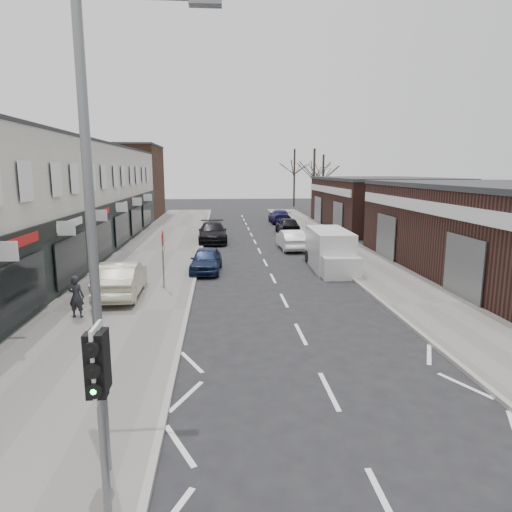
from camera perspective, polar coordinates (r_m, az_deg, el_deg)
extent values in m
plane|color=black|center=(10.22, 11.90, -21.29)|extent=(160.00, 160.00, 0.00)
cube|color=slate|center=(31.03, -12.09, 0.56)|extent=(5.50, 64.00, 0.12)
cube|color=slate|center=(31.87, 10.79, 0.88)|extent=(3.50, 64.00, 0.12)
cube|color=beige|center=(29.90, -26.00, 6.10)|extent=(8.00, 41.00, 7.10)
cube|color=#492B1F|center=(54.40, -16.24, 8.79)|extent=(8.00, 10.00, 8.00)
cube|color=#361D18|center=(45.02, 15.22, 6.31)|extent=(10.00, 16.00, 4.50)
cylinder|color=slate|center=(7.53, -18.64, -19.79)|extent=(0.12, 0.12, 3.00)
cube|color=silver|center=(7.07, -19.16, -12.41)|extent=(0.05, 0.55, 1.10)
cube|color=black|center=(6.96, -19.41, -12.79)|extent=(0.28, 0.22, 0.95)
sphere|color=#0CE533|center=(6.98, -19.51, -15.44)|extent=(0.18, 0.18, 0.18)
cube|color=black|center=(7.18, -18.91, -12.04)|extent=(0.26, 0.20, 0.90)
cylinder|color=slate|center=(7.87, -19.75, 0.89)|extent=(0.16, 0.16, 8.00)
cube|color=slate|center=(7.90, -6.36, 29.06)|extent=(0.50, 0.22, 0.12)
cylinder|color=slate|center=(20.84, -11.53, -0.63)|extent=(0.07, 0.07, 2.50)
cube|color=white|center=(20.73, -11.46, 1.00)|extent=(0.04, 0.45, 0.25)
cube|color=silver|center=(25.67, 9.12, 0.88)|extent=(2.08, 4.75, 2.14)
cube|color=silver|center=(23.15, 10.67, -1.53)|extent=(1.92, 0.88, 1.13)
cylinder|color=black|center=(24.04, 7.96, -1.48)|extent=(0.22, 0.71, 0.71)
cylinder|color=black|center=(24.47, 11.96, -1.40)|extent=(0.22, 0.71, 0.71)
cylinder|color=black|center=(27.20, 6.48, -0.03)|extent=(0.22, 0.71, 0.71)
cylinder|color=black|center=(27.58, 10.04, 0.02)|extent=(0.22, 0.71, 0.71)
imported|color=#B2AA8F|center=(20.10, -16.49, -2.73)|extent=(1.72, 4.59, 1.50)
imported|color=black|center=(17.70, -21.55, -4.74)|extent=(0.62, 0.46, 1.56)
imported|color=#141F3E|center=(24.51, -6.25, -0.50)|extent=(1.80, 3.94, 1.31)
imported|color=black|center=(34.69, -5.45, 2.96)|extent=(2.24, 5.25, 1.51)
imported|color=white|center=(31.43, 4.37, 2.05)|extent=(1.60, 4.21, 1.37)
imported|color=black|center=(39.48, 3.96, 3.86)|extent=(1.76, 4.24, 1.44)
imported|color=#171644|center=(47.30, 2.96, 4.97)|extent=(1.96, 4.79, 1.39)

